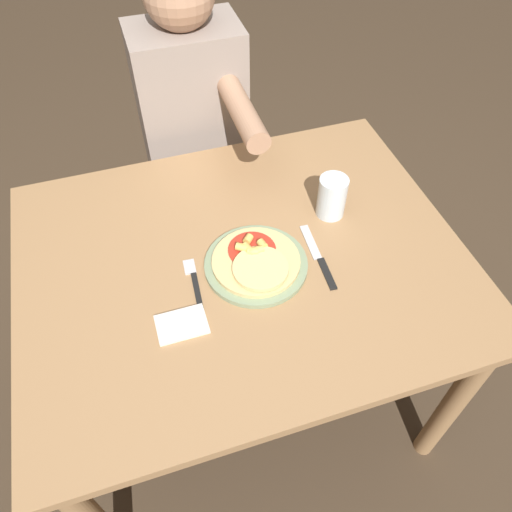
% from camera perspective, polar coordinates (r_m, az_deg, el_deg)
% --- Properties ---
extents(ground_plane, '(8.00, 8.00, 0.00)m').
position_cam_1_polar(ground_plane, '(1.89, -1.09, -14.56)').
color(ground_plane, '#423323').
extents(dining_table, '(1.13, 0.91, 0.73)m').
position_cam_1_polar(dining_table, '(1.35, -1.47, -3.05)').
color(dining_table, '#9E754C').
rests_on(dining_table, ground_plane).
extents(plate, '(0.26, 0.26, 0.01)m').
position_cam_1_polar(plate, '(1.25, 0.00, -0.98)').
color(plate, gray).
rests_on(plate, dining_table).
extents(pizza, '(0.22, 0.22, 0.04)m').
position_cam_1_polar(pizza, '(1.23, 0.04, -0.58)').
color(pizza, '#DBBC7A').
rests_on(pizza, plate).
extents(fork, '(0.03, 0.18, 0.00)m').
position_cam_1_polar(fork, '(1.23, -7.07, -3.03)').
color(fork, black).
rests_on(fork, dining_table).
extents(knife, '(0.03, 0.22, 0.00)m').
position_cam_1_polar(knife, '(1.28, 7.15, -0.14)').
color(knife, black).
rests_on(knife, dining_table).
extents(drinking_glass, '(0.08, 0.08, 0.12)m').
position_cam_1_polar(drinking_glass, '(1.35, 8.67, 6.71)').
color(drinking_glass, silver).
rests_on(drinking_glass, dining_table).
extents(napkin, '(0.12, 0.08, 0.01)m').
position_cam_1_polar(napkin, '(1.16, -8.48, -7.73)').
color(napkin, silver).
rests_on(napkin, dining_table).
extents(person_diner, '(0.34, 0.52, 1.23)m').
position_cam_1_polar(person_diner, '(1.75, -7.08, 14.95)').
color(person_diner, '#2D2D38').
rests_on(person_diner, ground_plane).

